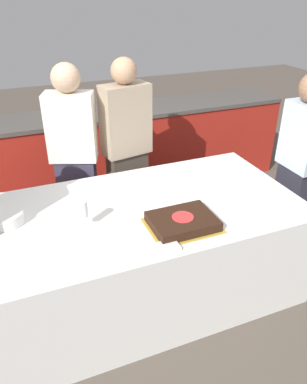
% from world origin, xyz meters
% --- Properties ---
extents(ground_plane, '(14.00, 14.00, 0.00)m').
position_xyz_m(ground_plane, '(0.00, 0.00, 0.00)').
color(ground_plane, brown).
extents(back_counter, '(4.40, 0.58, 0.92)m').
position_xyz_m(back_counter, '(0.00, 1.64, 0.46)').
color(back_counter, '#A82319').
rests_on(back_counter, ground_plane).
extents(dining_table, '(2.15, 1.14, 0.75)m').
position_xyz_m(dining_table, '(0.00, 0.00, 0.38)').
color(dining_table, white).
rests_on(dining_table, ground_plane).
extents(cake, '(0.44, 0.34, 0.07)m').
position_xyz_m(cake, '(0.15, -0.30, 0.79)').
color(cake, gold).
rests_on(cake, dining_table).
extents(plate_stack, '(0.22, 0.22, 0.08)m').
position_xyz_m(plate_stack, '(-0.87, 0.14, 0.79)').
color(plate_stack, white).
rests_on(plate_stack, dining_table).
extents(wine_glass, '(0.07, 0.07, 0.19)m').
position_xyz_m(wine_glass, '(-0.42, -0.09, 0.88)').
color(wine_glass, white).
rests_on(wine_glass, dining_table).
extents(side_plate_near_cake, '(0.21, 0.21, 0.00)m').
position_xyz_m(side_plate_near_cake, '(0.20, 0.02, 0.76)').
color(side_plate_near_cake, white).
rests_on(side_plate_near_cake, dining_table).
extents(side_plate_right_edge, '(0.21, 0.21, 0.00)m').
position_xyz_m(side_plate_right_edge, '(0.83, 0.12, 0.76)').
color(side_plate_right_edge, white).
rests_on(side_plate_right_edge, dining_table).
extents(utensil_pile, '(0.16, 0.10, 0.02)m').
position_xyz_m(utensil_pile, '(-0.05, -0.47, 0.76)').
color(utensil_pile, white).
rests_on(utensil_pile, dining_table).
extents(person_cutting_cake, '(0.42, 0.27, 1.59)m').
position_xyz_m(person_cutting_cake, '(0.15, 0.79, 0.83)').
color(person_cutting_cake, '#4C4238').
rests_on(person_cutting_cake, ground_plane).
extents(person_seated_right, '(0.22, 0.33, 1.55)m').
position_xyz_m(person_seated_right, '(1.30, 0.00, 0.82)').
color(person_seated_right, '#282833').
rests_on(person_seated_right, ground_plane).
extents(person_standing_back, '(0.42, 0.32, 1.58)m').
position_xyz_m(person_standing_back, '(-0.30, 0.79, 0.83)').
color(person_standing_back, '#383347').
rests_on(person_standing_back, ground_plane).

